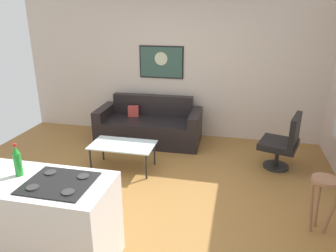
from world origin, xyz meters
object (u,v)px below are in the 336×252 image
Objects in this scene: couch at (149,127)px; bar_stool at (323,192)px; armchair at (284,142)px; soda_bottle_2 at (17,161)px; coffee_table at (123,146)px; wall_painting at (161,62)px.

couch reaches higher than bar_stool.
soda_bottle_2 reaches higher than armchair.
armchair is at bearing -15.25° from couch.
armchair is (2.43, 0.55, 0.07)m from coffee_table.
coffee_table is at bearing -97.08° from wall_painting.
armchair is at bearing -27.08° from wall_painting.
armchair is 1.52m from bar_stool.
coffee_table is at bearing 82.14° from soda_bottle_2.
bar_stool is at bearing -46.96° from wall_painting.
couch is 5.99× the size of soda_bottle_2.
coffee_table is 3.05× the size of soda_bottle_2.
couch is 2.91× the size of bar_stool.
couch is at bearing 83.43° from soda_bottle_2.
coffee_table is at bearing -167.23° from armchair.
couch is at bearing 164.75° from armchair.
couch reaches higher than coffee_table.
coffee_table is at bearing 160.40° from bar_stool.
coffee_table is 1.15× the size of wall_painting.
coffee_table is 1.48× the size of bar_stool.
coffee_table is at bearing -94.40° from couch.
wall_painting reaches higher than couch.
armchair is 1.05× the size of wall_painting.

